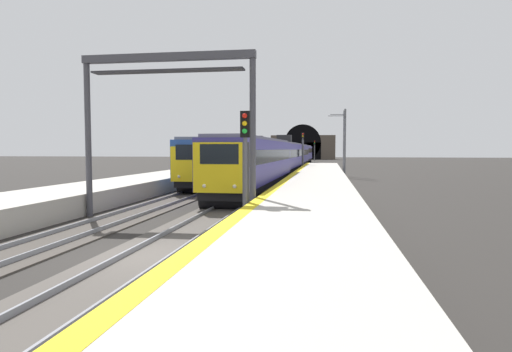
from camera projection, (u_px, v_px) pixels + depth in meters
ground_plane at (151, 257)px, 13.08m from camera, size 320.00×320.00×0.00m
platform_right at (299, 245)px, 12.35m from camera, size 112.00×4.62×1.06m
platform_right_edge_strip at (227, 224)px, 12.65m from camera, size 112.00×0.50×0.01m
track_main_line at (151, 256)px, 13.07m from camera, size 160.00×3.15×0.21m
track_adjacent_line at (23, 251)px, 13.74m from camera, size 160.00×2.76×0.21m
train_main_approaching at (291, 155)px, 64.35m from camera, size 85.59×3.30×4.89m
train_adjacent_platform at (242, 157)px, 49.02m from camera, size 39.75×3.31×4.94m
railway_signal_near at (245, 157)px, 17.61m from camera, size 0.39×0.38×4.72m
railway_signal_mid at (303, 149)px, 59.70m from camera, size 0.39×0.38×5.43m
railway_signal_far at (314, 149)px, 116.71m from camera, size 0.39×0.38×5.43m
overhead_signal_gantry at (167, 96)px, 20.12m from camera, size 0.70×8.19×7.55m
tunnel_portal at (303, 147)px, 134.65m from camera, size 2.79×19.54×10.94m
catenary_mast_near at (344, 143)px, 50.90m from camera, size 0.22×1.96×7.61m
catenary_mast_far at (345, 143)px, 48.37m from camera, size 0.22×1.72×7.58m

